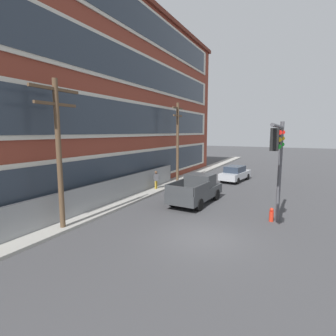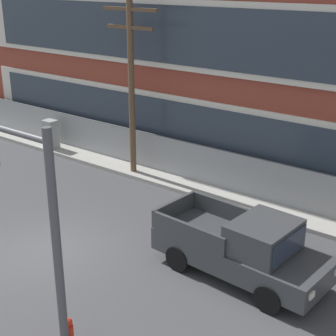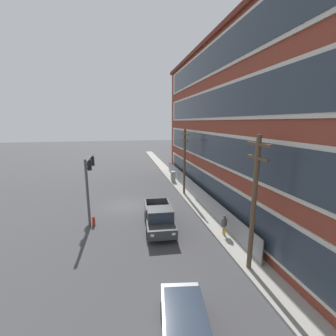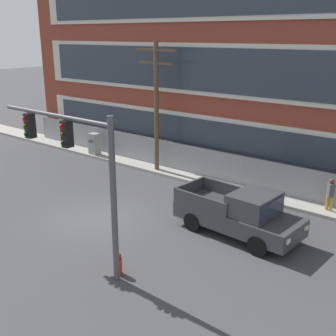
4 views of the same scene
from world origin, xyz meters
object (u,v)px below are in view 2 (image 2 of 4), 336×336
object	(u,v)px
traffic_signal_mast	(4,183)
fire_hydrant	(69,333)
electrical_cabinet	(51,135)
utility_pole_near_corner	(131,79)
pickup_truck_dark_grey	(244,249)

from	to	relation	value
traffic_signal_mast	fire_hydrant	xyz separation A→B (m)	(1.46, 0.28, -3.56)
electrical_cabinet	fire_hydrant	bearing A→B (deg)	-38.83
utility_pole_near_corner	pickup_truck_dark_grey	bearing A→B (deg)	-28.05
electrical_cabinet	fire_hydrant	xyz separation A→B (m)	(11.57, -9.31, -0.40)
traffic_signal_mast	pickup_truck_dark_grey	world-z (taller)	traffic_signal_mast
utility_pole_near_corner	electrical_cabinet	size ratio (longest dim) A/B	4.78
utility_pole_near_corner	electrical_cabinet	bearing A→B (deg)	-179.32
electrical_cabinet	utility_pole_near_corner	bearing A→B (deg)	0.68
electrical_cabinet	fire_hydrant	world-z (taller)	electrical_cabinet
pickup_truck_dark_grey	electrical_cabinet	xyz separation A→B (m)	(-13.33, 4.18, -0.15)
traffic_signal_mast	electrical_cabinet	distance (m)	14.29
traffic_signal_mast	pickup_truck_dark_grey	size ratio (longest dim) A/B	1.05
pickup_truck_dark_grey	fire_hydrant	xyz separation A→B (m)	(-1.77, -5.13, -0.56)
traffic_signal_mast	utility_pole_near_corner	xyz separation A→B (m)	(-4.73, 9.66, 0.29)
pickup_truck_dark_grey	fire_hydrant	world-z (taller)	pickup_truck_dark_grey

